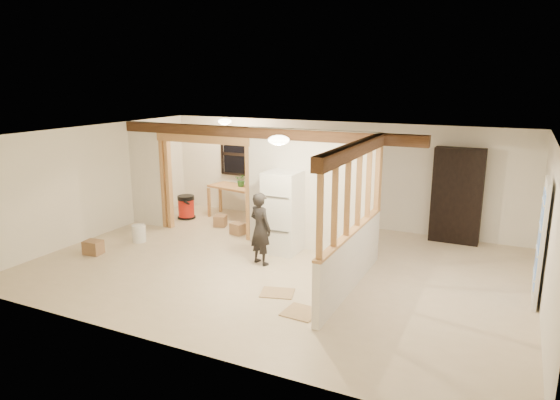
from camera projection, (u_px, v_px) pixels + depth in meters
The scene contains 30 objects.
floor at pixel (276, 266), 9.53m from camera, with size 9.00×6.50×0.01m, color beige.
ceiling at pixel (276, 135), 8.94m from camera, with size 9.00×6.50×0.01m, color white.
wall_back at pixel (335, 173), 12.08m from camera, with size 9.00×0.01×2.50m, color silver.
wall_front at pixel (164, 258), 6.39m from camera, with size 9.00×0.01×2.50m, color silver.
wall_left at pixel (95, 181), 11.13m from camera, with size 0.01×6.50×2.50m, color silver.
wall_right at pixel (550, 235), 7.34m from camera, with size 0.01×6.50×2.50m, color silver.
partition_left_stub at pixel (147, 174), 11.99m from camera, with size 0.90×0.12×2.50m, color silver.
partition_center at pixel (310, 191), 10.20m from camera, with size 2.80×0.12×2.50m, color silver.
doorway_frame at pixel (204, 186), 11.33m from camera, with size 2.46×0.14×2.20m, color #B2804B.
header_beam_back at pixel (258, 133), 10.44m from camera, with size 7.00×0.18×0.22m, color #4A2D19.
header_beam_right at pixel (355, 150), 7.94m from camera, with size 0.18×3.30×0.22m, color #4A2D19.
pony_wall at pixel (351, 261), 8.39m from camera, with size 0.12×3.20×1.00m, color silver.
stud_partition at pixel (353, 194), 8.11m from camera, with size 0.14×3.20×1.32m, color #B2804B.
window_back at pixel (240, 155), 13.03m from camera, with size 1.12×0.10×1.10m, color black.
french_door at pixel (541, 242), 7.78m from camera, with size 0.12×0.86×2.00m, color white.
ceiling_dome_main at pixel (279, 140), 8.38m from camera, with size 0.36×0.36×0.16m, color #FFEABF.
ceiling_dome_util at pixel (225, 121), 12.01m from camera, with size 0.32×0.32×0.14m, color #FFEABF.
hanging_bulb at pixel (228, 138), 11.26m from camera, with size 0.07×0.07×0.07m, color #FFD88C.
refrigerator at pixel (283, 212), 10.14m from camera, with size 0.69×0.67×1.68m, color silver.
woman at pixel (260, 229), 9.49m from camera, with size 0.52×0.34×1.41m, color black.
work_table at pixel (234, 201), 12.82m from camera, with size 1.30×0.65×0.82m, color #B2804B.
potted_plant at pixel (241, 180), 12.62m from camera, with size 0.30×0.26×0.33m, color #376328.
shop_vac at pixel (186, 207), 12.71m from camera, with size 0.46×0.46×0.60m, color #A71A10.
bookshelf at pixel (457, 196), 10.71m from camera, with size 1.03×0.34×2.07m, color black.
bucket at pixel (139, 233), 10.91m from camera, with size 0.30×0.30×0.38m, color white.
box_util_a at pixel (238, 229), 11.44m from camera, with size 0.31×0.26×0.26m, color #8F6845.
box_util_b at pixel (220, 221), 12.07m from camera, with size 0.28×0.28×0.26m, color #8F6845.
box_front at pixel (93, 247), 10.15m from camera, with size 0.35×0.28×0.28m, color #8F6845.
floor_panel_near at pixel (301, 312), 7.62m from camera, with size 0.50×0.50×0.02m, color tan.
floor_panel_far at pixel (277, 293), 8.31m from camera, with size 0.54×0.43×0.02m, color tan.
Camera 1 is at (3.95, -8.04, 3.49)m, focal length 32.00 mm.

